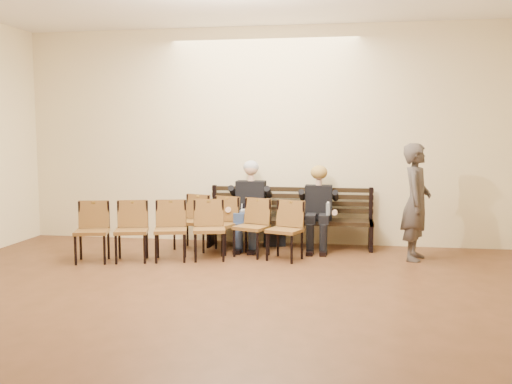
% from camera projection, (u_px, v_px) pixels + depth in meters
% --- Properties ---
extents(ground, '(10.00, 10.00, 0.00)m').
position_uv_depth(ground, '(172.00, 361.00, 4.53)').
color(ground, brown).
rests_on(ground, ground).
extents(room_walls, '(8.02, 10.01, 3.51)m').
position_uv_depth(room_walls, '(194.00, 50.00, 5.04)').
color(room_walls, beige).
rests_on(room_walls, ground).
extents(bench, '(2.60, 0.90, 0.45)m').
position_uv_depth(bench, '(290.00, 233.00, 9.00)').
color(bench, black).
rests_on(bench, ground).
extents(seated_man, '(0.56, 0.78, 1.36)m').
position_uv_depth(seated_man, '(250.00, 205.00, 8.93)').
color(seated_man, black).
rests_on(seated_man, ground).
extents(seated_woman, '(0.51, 0.71, 1.20)m').
position_uv_depth(seated_woman, '(318.00, 211.00, 8.77)').
color(seated_woman, black).
rests_on(seated_woman, ground).
extents(laptop, '(0.35, 0.28, 0.26)m').
position_uv_depth(laptop, '(251.00, 213.00, 8.77)').
color(laptop, '#BDBDC1').
rests_on(laptop, bench).
extents(water_bottle, '(0.07, 0.07, 0.21)m').
position_uv_depth(water_bottle, '(328.00, 217.00, 8.50)').
color(water_bottle, silver).
rests_on(water_bottle, bench).
extents(bag, '(0.38, 0.29, 0.26)m').
position_uv_depth(bag, '(275.00, 237.00, 9.15)').
color(bag, black).
rests_on(bag, ground).
extents(passerby, '(0.61, 0.78, 1.91)m').
position_uv_depth(passerby, '(416.00, 193.00, 8.04)').
color(passerby, '#3C3531').
rests_on(passerby, ground).
extents(chair_row_front, '(2.10, 1.12, 0.85)m').
position_uv_depth(chair_row_front, '(236.00, 226.00, 8.46)').
color(chair_row_front, brown).
rests_on(chair_row_front, ground).
extents(chair_row_back, '(2.13, 0.98, 0.85)m').
position_uv_depth(chair_row_back, '(151.00, 231.00, 8.03)').
color(chair_row_back, brown).
rests_on(chair_row_back, ground).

